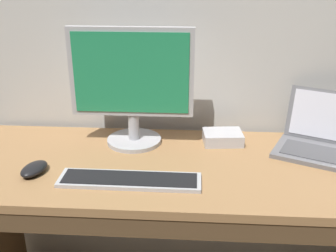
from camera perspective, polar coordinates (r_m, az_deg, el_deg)
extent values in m
cube|color=#A87A4C|center=(1.43, 3.84, -5.83)|extent=(1.71, 0.60, 0.03)
cube|color=brown|center=(1.22, 3.72, -14.20)|extent=(1.64, 0.02, 0.07)
cube|color=slate|center=(1.57, 21.21, -3.85)|extent=(0.40, 0.33, 0.02)
cube|color=#505054|center=(1.55, 21.21, -3.68)|extent=(0.32, 0.24, 0.00)
cube|color=slate|center=(1.65, 22.37, 1.17)|extent=(0.34, 0.20, 0.19)
cube|color=silver|center=(1.64, 22.35, 1.16)|extent=(0.30, 0.17, 0.17)
cylinder|color=#B7B7BC|center=(1.58, -4.78, -2.01)|extent=(0.21, 0.21, 0.02)
cylinder|color=#B7B7BC|center=(1.56, -4.85, -0.01)|extent=(0.04, 0.04, 0.10)
cube|color=#B7B7BC|center=(1.48, -5.20, 7.53)|extent=(0.46, 0.02, 0.33)
cube|color=#23935B|center=(1.47, -5.28, 7.38)|extent=(0.42, 0.00, 0.29)
cube|color=#BCBCC1|center=(1.31, -5.42, -7.62)|extent=(0.46, 0.11, 0.01)
cube|color=black|center=(1.31, -5.43, -7.33)|extent=(0.43, 0.09, 0.00)
ellipsoid|color=black|center=(1.42, -18.37, -5.76)|extent=(0.10, 0.13, 0.03)
cube|color=silver|center=(1.58, 7.71, -1.59)|extent=(0.16, 0.13, 0.04)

